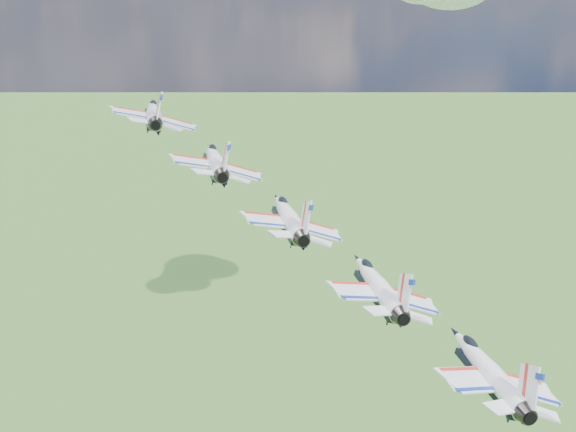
# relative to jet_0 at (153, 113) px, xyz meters

# --- Properties ---
(jet_0) EXTENTS (14.94, 17.87, 7.25)m
(jet_0) POSITION_rel_jet_0_xyz_m (0.00, 0.00, 0.00)
(jet_0) COLOR white
(jet_1) EXTENTS (14.94, 17.87, 7.25)m
(jet_1) POSITION_rel_jet_0_xyz_m (9.20, -8.78, -3.73)
(jet_1) COLOR silver
(jet_2) EXTENTS (14.94, 17.87, 7.25)m
(jet_2) POSITION_rel_jet_0_xyz_m (18.41, -17.56, -7.46)
(jet_2) COLOR white
(jet_3) EXTENTS (14.94, 17.87, 7.25)m
(jet_3) POSITION_rel_jet_0_xyz_m (27.61, -26.34, -11.18)
(jet_3) COLOR white
(jet_4) EXTENTS (14.94, 17.87, 7.25)m
(jet_4) POSITION_rel_jet_0_xyz_m (36.81, -35.12, -14.91)
(jet_4) COLOR white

